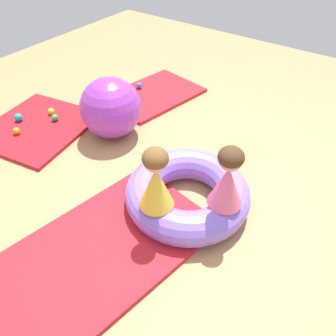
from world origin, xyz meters
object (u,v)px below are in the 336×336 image
inflatable_cushion (187,193)px  play_ball_yellow (51,111)px  child_in_pink (228,178)px  play_ball_orange (17,131)px  play_ball_green (55,118)px  play_ball_blue (139,86)px  child_in_yellow (156,179)px  exercise_ball_large (111,108)px  play_ball_teal (18,117)px  play_ball_red (123,101)px

inflatable_cushion → play_ball_yellow: inflatable_cushion is taller
child_in_pink → play_ball_orange: size_ratio=6.84×
play_ball_green → play_ball_orange: bearing=162.9°
play_ball_blue → inflatable_cushion: bearing=-129.5°
play_ball_blue → child_in_yellow: bearing=-137.1°
inflatable_cushion → exercise_ball_large: exercise_ball_large is taller
play_ball_orange → play_ball_blue: (1.55, -0.42, 0.00)m
child_in_pink → play_ball_teal: child_in_pink is taller
child_in_yellow → play_ball_green: child_in_yellow is taller
play_ball_orange → exercise_ball_large: size_ratio=0.12×
play_ball_blue → play_ball_green: bearing=165.7°
play_ball_red → inflatable_cushion: bearing=-120.9°
play_ball_green → play_ball_orange: (-0.41, 0.13, -0.00)m
play_ball_green → play_ball_yellow: 0.15m
child_in_yellow → inflatable_cushion: bearing=3.3°
child_in_pink → play_ball_green: child_in_pink is taller
inflatable_cushion → play_ball_green: (0.18, 1.90, -0.06)m
play_ball_green → play_ball_blue: same height
play_ball_blue → child_in_pink: bearing=-124.8°
child_in_pink → child_in_yellow: bearing=-120.1°
inflatable_cushion → play_ball_yellow: 2.05m
child_in_pink → play_ball_green: 2.30m
play_ball_green → play_ball_orange: size_ratio=1.02×
child_in_yellow → play_ball_green: (0.53, 1.84, -0.45)m
inflatable_cushion → play_ball_orange: inflatable_cushion is taller
play_ball_blue → play_ball_red: size_ratio=0.86×
play_ball_teal → play_ball_blue: 1.51m
play_ball_blue → play_ball_red: (-0.43, -0.10, 0.01)m
child_in_pink → inflatable_cushion: bearing=-163.5°
child_in_yellow → play_ball_teal: (0.29, 2.17, -0.45)m
play_ball_orange → exercise_ball_large: exercise_ball_large is taller
play_ball_teal → play_ball_red: (0.96, -0.72, 0.00)m
inflatable_cushion → play_ball_teal: 2.23m
play_ball_teal → child_in_yellow: bearing=-97.6°
child_in_pink → play_ball_blue: child_in_pink is taller
play_ball_orange → play_ball_teal: play_ball_teal is taller
child_in_pink → play_ball_red: 2.12m
inflatable_cushion → play_ball_green: 1.91m
child_in_pink → exercise_ball_large: (0.46, 1.58, -0.21)m
child_in_yellow → play_ball_red: bearing=61.9°
play_ball_yellow → play_ball_blue: same height
play_ball_orange → play_ball_yellow: play_ball_yellow is taller
play_ball_orange → play_ball_blue: size_ratio=0.98×
child_in_yellow → exercise_ball_large: (0.77, 1.18, -0.21)m
child_in_yellow → play_ball_blue: (1.67, 1.55, -0.45)m
play_ball_yellow → exercise_ball_large: 0.86m
exercise_ball_large → play_ball_yellow: bearing=102.3°
play_ball_green → exercise_ball_large: bearing=-70.2°
inflatable_cushion → play_ball_red: (0.90, 1.50, -0.06)m
child_in_yellow → play_ball_green: bearing=86.6°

